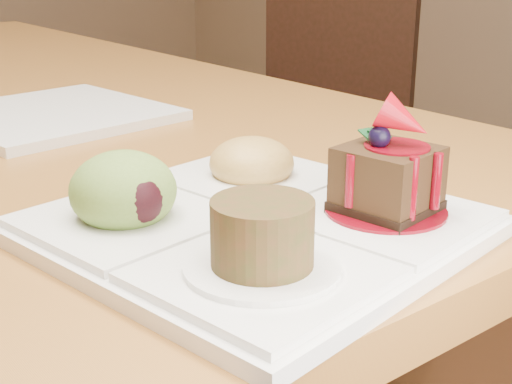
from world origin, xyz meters
TOP-DOWN VIEW (x-y plane):
  - chair_right at (0.93, 0.09)m, footprint 0.51×0.51m
  - sampler_plate at (0.06, -0.75)m, footprint 0.32×0.32m
  - second_plate at (0.10, -0.30)m, footprint 0.27×0.27m

SIDE VIEW (x-z plane):
  - chair_right at x=0.93m, z-range 0.06..0.93m
  - second_plate at x=0.10m, z-range 0.75..0.76m
  - sampler_plate at x=0.06m, z-range 0.72..0.83m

